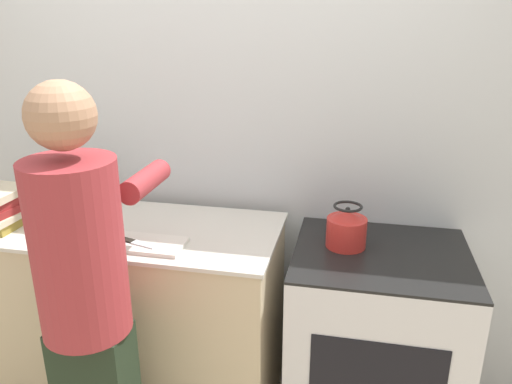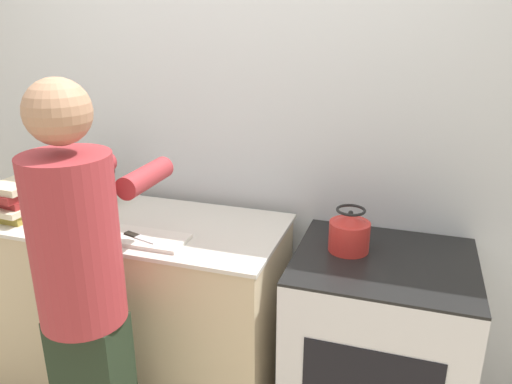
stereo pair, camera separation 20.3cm
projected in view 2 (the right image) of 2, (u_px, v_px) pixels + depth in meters
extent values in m
cube|color=silver|center=(240.00, 132.00, 2.52)|extent=(8.00, 0.05, 2.60)
cube|color=#C6B28E|center=(138.00, 305.00, 2.55)|extent=(1.46, 0.62, 0.91)
cube|color=beige|center=(130.00, 222.00, 2.40)|extent=(1.48, 0.65, 0.02)
cube|color=silver|center=(376.00, 350.00, 2.23)|extent=(0.75, 0.66, 0.89)
cube|color=black|center=(385.00, 261.00, 2.08)|extent=(0.75, 0.66, 0.01)
cylinder|color=maroon|center=(75.00, 241.00, 1.79)|extent=(0.32, 0.32, 0.64)
sphere|color=#A87A5B|center=(58.00, 112.00, 1.63)|extent=(0.23, 0.23, 0.23)
cylinder|color=maroon|center=(87.00, 171.00, 2.03)|extent=(0.09, 0.30, 0.09)
cylinder|color=maroon|center=(146.00, 177.00, 1.95)|extent=(0.09, 0.30, 0.09)
cube|color=silver|center=(146.00, 239.00, 2.18)|extent=(0.37, 0.18, 0.02)
cube|color=silver|center=(147.00, 239.00, 2.14)|extent=(0.12, 0.07, 0.01)
cube|color=black|center=(132.00, 234.00, 2.19)|extent=(0.08, 0.05, 0.01)
cylinder|color=red|center=(349.00, 236.00, 2.13)|extent=(0.17, 0.17, 0.13)
cone|color=red|center=(350.00, 219.00, 2.11)|extent=(0.14, 0.14, 0.03)
sphere|color=black|center=(351.00, 213.00, 2.10)|extent=(0.02, 0.02, 0.02)
torus|color=black|center=(351.00, 210.00, 2.09)|extent=(0.13, 0.13, 0.01)
cylinder|color=#C6B789|center=(64.00, 197.00, 2.62)|extent=(0.15, 0.15, 0.05)
cylinder|color=tan|center=(101.00, 189.00, 2.57)|extent=(0.15, 0.15, 0.17)
cylinder|color=#28231E|center=(99.00, 172.00, 2.54)|extent=(0.16, 0.16, 0.01)
cube|color=olive|center=(22.00, 211.00, 2.45)|extent=(0.19, 0.26, 0.04)
cube|color=beige|center=(18.00, 205.00, 2.43)|extent=(0.23, 0.29, 0.03)
cube|color=maroon|center=(17.00, 198.00, 2.43)|extent=(0.24, 0.23, 0.03)
cube|color=maroon|center=(19.00, 192.00, 2.40)|extent=(0.19, 0.27, 0.04)
cube|color=beige|center=(18.00, 185.00, 2.40)|extent=(0.19, 0.25, 0.03)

